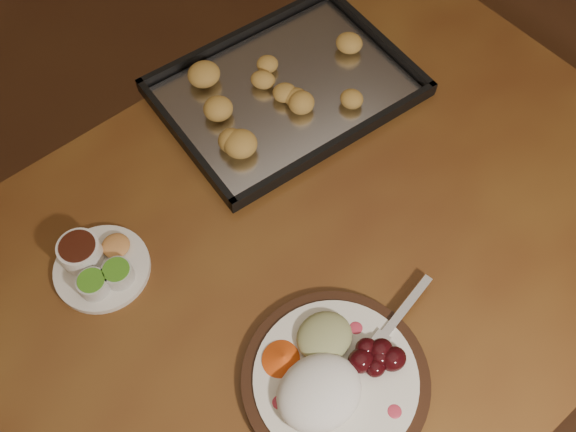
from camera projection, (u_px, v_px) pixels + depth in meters
ground at (328, 315)px, 1.81m from camera, size 4.00×4.00×0.00m
dining_table at (273, 299)px, 1.13m from camera, size 1.58×1.04×0.75m
dinner_plate at (332, 377)px, 0.94m from camera, size 0.36×0.28×0.06m
condiment_saucer at (97, 265)px, 1.03m from camera, size 0.16×0.16×0.05m
baking_tray at (285, 88)px, 1.23m from camera, size 0.47×0.35×0.05m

